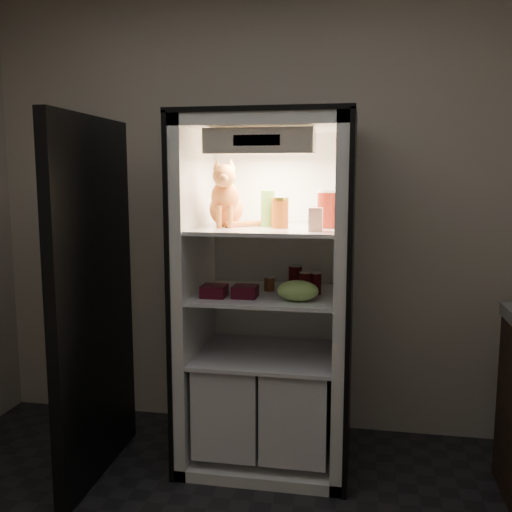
{
  "coord_description": "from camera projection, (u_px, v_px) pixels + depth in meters",
  "views": [
    {
      "loc": [
        0.48,
        -1.61,
        1.56
      ],
      "look_at": [
        -0.06,
        1.32,
        1.14
      ],
      "focal_mm": 40.0,
      "sensor_mm": 36.0,
      "label": 1
    }
  ],
  "objects": [
    {
      "name": "cream_carton",
      "position": [
        316.0,
        219.0,
        2.77
      ],
      "size": [
        0.07,
        0.07,
        0.11
      ],
      "primitive_type": "cube",
      "color": "white",
      "rests_on": "refrigerator"
    },
    {
      "name": "grape_bag",
      "position": [
        298.0,
        291.0,
        2.83
      ],
      "size": [
        0.21,
        0.15,
        0.1
      ],
      "primitive_type": "ellipsoid",
      "color": "#7DB856",
      "rests_on": "refrigerator"
    },
    {
      "name": "refrigerator",
      "position": [
        268.0,
        317.0,
        3.11
      ],
      "size": [
        0.9,
        0.72,
        1.88
      ],
      "color": "white",
      "rests_on": "floor"
    },
    {
      "name": "condiment_jar",
      "position": [
        269.0,
        283.0,
        3.08
      ],
      "size": [
        0.06,
        0.06,
        0.08
      ],
      "color": "brown",
      "rests_on": "refrigerator"
    },
    {
      "name": "room_shell",
      "position": [
        193.0,
        155.0,
        1.64
      ],
      "size": [
        3.6,
        3.6,
        3.6
      ],
      "color": "white",
      "rests_on": "floor"
    },
    {
      "name": "pepper_jar",
      "position": [
        328.0,
        209.0,
        2.94
      ],
      "size": [
        0.12,
        0.12,
        0.2
      ],
      "color": "#A12D15",
      "rests_on": "refrigerator"
    },
    {
      "name": "soda_can_a",
      "position": [
        295.0,
        278.0,
        3.09
      ],
      "size": [
        0.07,
        0.07,
        0.14
      ],
      "color": "black",
      "rests_on": "refrigerator"
    },
    {
      "name": "fridge_door",
      "position": [
        93.0,
        303.0,
        2.9
      ],
      "size": [
        0.08,
        0.87,
        1.85
      ],
      "rotation": [
        0.0,
        0.0,
        0.02
      ],
      "color": "black",
      "rests_on": "floor"
    },
    {
      "name": "tabby_cat",
      "position": [
        226.0,
        201.0,
        3.01
      ],
      "size": [
        0.31,
        0.35,
        0.36
      ],
      "rotation": [
        0.0,
        0.0,
        0.17
      ],
      "color": "#D5601B",
      "rests_on": "refrigerator"
    },
    {
      "name": "soda_can_c",
      "position": [
        305.0,
        283.0,
        2.97
      ],
      "size": [
        0.07,
        0.07,
        0.12
      ],
      "color": "black",
      "rests_on": "refrigerator"
    },
    {
      "name": "mayo_tub",
      "position": [
        273.0,
        213.0,
        3.05
      ],
      "size": [
        0.1,
        0.1,
        0.14
      ],
      "color": "white",
      "rests_on": "refrigerator"
    },
    {
      "name": "soda_can_b",
      "position": [
        315.0,
        283.0,
        2.99
      ],
      "size": [
        0.06,
        0.06,
        0.11
      ],
      "color": "black",
      "rests_on": "refrigerator"
    },
    {
      "name": "salsa_jar",
      "position": [
        280.0,
        213.0,
        2.92
      ],
      "size": [
        0.09,
        0.09,
        0.16
      ],
      "color": "maroon",
      "rests_on": "refrigerator"
    },
    {
      "name": "berry_box_right",
      "position": [
        245.0,
        291.0,
        2.91
      ],
      "size": [
        0.12,
        0.12,
        0.06
      ],
      "primitive_type": "cube",
      "color": "#550E20",
      "rests_on": "refrigerator"
    },
    {
      "name": "parmesan_shaker",
      "position": [
        268.0,
        209.0,
        2.99
      ],
      "size": [
        0.07,
        0.07,
        0.19
      ],
      "color": "green",
      "rests_on": "refrigerator"
    },
    {
      "name": "berry_box_left",
      "position": [
        214.0,
        291.0,
        2.92
      ],
      "size": [
        0.12,
        0.12,
        0.06
      ],
      "primitive_type": "cube",
      "color": "#550E20",
      "rests_on": "refrigerator"
    }
  ]
}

